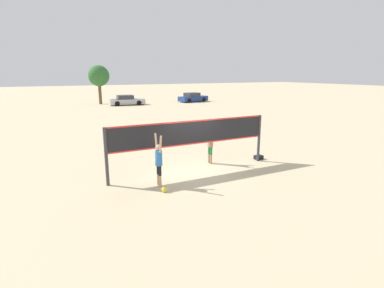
# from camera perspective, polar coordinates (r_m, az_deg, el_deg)

# --- Properties ---
(ground_plane) EXTENTS (200.00, 200.00, 0.00)m
(ground_plane) POSITION_cam_1_polar(r_m,az_deg,el_deg) (13.80, -0.00, -5.27)
(ground_plane) COLOR beige
(volleyball_net) EXTENTS (7.73, 0.13, 2.37)m
(volleyball_net) POSITION_cam_1_polar(r_m,az_deg,el_deg) (13.37, -0.00, 1.36)
(volleyball_net) COLOR #38383D
(volleyball_net) RESTS_ON ground_plane
(player_spiker) EXTENTS (0.28, 0.70, 2.12)m
(player_spiker) POSITION_cam_1_polar(r_m,az_deg,el_deg) (11.83, -6.35, -2.92)
(player_spiker) COLOR tan
(player_spiker) RESTS_ON ground_plane
(player_blocker) EXTENTS (0.28, 0.70, 2.07)m
(player_blocker) POSITION_cam_1_polar(r_m,az_deg,el_deg) (14.77, 3.49, 0.34)
(player_blocker) COLOR tan
(player_blocker) RESTS_ON ground_plane
(volleyball) EXTENTS (0.21, 0.21, 0.21)m
(volleyball) POSITION_cam_1_polar(r_m,az_deg,el_deg) (11.55, -5.31, -8.60)
(volleyball) COLOR yellow
(volleyball) RESTS_ON ground_plane
(gear_bag) EXTENTS (0.43, 0.31, 0.20)m
(gear_bag) POSITION_cam_1_polar(r_m,az_deg,el_deg) (16.09, 12.56, -2.49)
(gear_bag) COLOR black
(gear_bag) RESTS_ON ground_plane
(parked_car_near) EXTENTS (4.91, 2.26, 1.36)m
(parked_car_near) POSITION_cam_1_polar(r_m,az_deg,el_deg) (43.23, -12.35, 8.09)
(parked_car_near) COLOR #B7B7BC
(parked_car_near) RESTS_ON ground_plane
(parked_car_far) EXTENTS (4.93, 2.69, 1.41)m
(parked_car_far) POSITION_cam_1_polar(r_m,az_deg,el_deg) (46.91, 0.17, 8.82)
(parked_car_far) COLOR navy
(parked_car_far) RESTS_ON ground_plane
(tree_left_cluster) EXTENTS (2.93, 2.93, 5.44)m
(tree_left_cluster) POSITION_cam_1_polar(r_m,az_deg,el_deg) (45.29, -17.33, 12.23)
(tree_left_cluster) COLOR brown
(tree_left_cluster) RESTS_ON ground_plane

